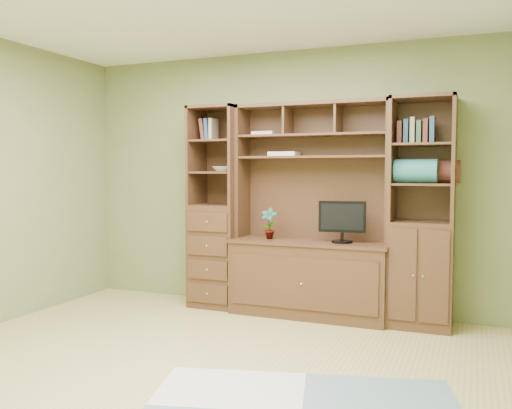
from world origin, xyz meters
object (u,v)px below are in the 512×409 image
at_px(center_hutch, 310,210).
at_px(monitor, 342,214).
at_px(right_tower, 422,213).
at_px(left_tower, 217,207).

relative_size(center_hutch, monitor, 3.84).
bearing_deg(right_tower, monitor, -173.89).
bearing_deg(center_hutch, monitor, -6.17).
bearing_deg(center_hutch, right_tower, 2.23).
bearing_deg(right_tower, center_hutch, -177.77).
xyz_separation_m(center_hutch, monitor, (0.32, -0.03, -0.03)).
xyz_separation_m(center_hutch, left_tower, (-1.00, 0.04, 0.00)).
distance_m(center_hutch, left_tower, 1.00).
relative_size(center_hutch, left_tower, 1.00).
distance_m(right_tower, monitor, 0.71).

